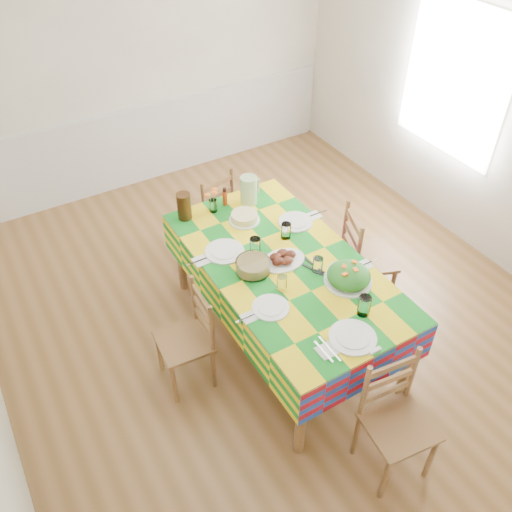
{
  "coord_description": "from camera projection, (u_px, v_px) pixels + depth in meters",
  "views": [
    {
      "loc": [
        -1.82,
        -2.93,
        3.54
      ],
      "look_at": [
        -0.22,
        -0.24,
        0.84
      ],
      "focal_mm": 38.0,
      "sensor_mm": 36.0,
      "label": 1
    }
  ],
  "objects": [
    {
      "name": "salad_platter",
      "position": [
        349.0,
        276.0,
        3.92
      ],
      "size": [
        0.35,
        0.35,
        0.15
      ],
      "color": "white",
      "rests_on": "dining_table"
    },
    {
      "name": "green_pitcher",
      "position": [
        249.0,
        190.0,
        4.63
      ],
      "size": [
        0.15,
        0.15,
        0.25
      ],
      "primitive_type": "cylinder",
      "color": "#A2C389",
      "rests_on": "dining_table"
    },
    {
      "name": "serving_utensils",
      "position": [
        309.0,
        265.0,
        4.09
      ],
      "size": [
        0.13,
        0.3,
        0.01
      ],
      "color": "black",
      "rests_on": "dining_table"
    },
    {
      "name": "setting_left_far",
      "position": [
        235.0,
        250.0,
        4.17
      ],
      "size": [
        0.56,
        0.34,
        0.15
      ],
      "rotation": [
        0.0,
        0.0,
        1.57
      ],
      "color": "white",
      "rests_on": "dining_table"
    },
    {
      "name": "tea_pitcher",
      "position": [
        184.0,
        206.0,
        4.47
      ],
      "size": [
        0.12,
        0.12,
        0.24
      ],
      "primitive_type": "cylinder",
      "color": "black",
      "rests_on": "dining_table"
    },
    {
      "name": "setting_left_near",
      "position": [
        274.0,
        299.0,
        3.78
      ],
      "size": [
        0.48,
        0.28,
        0.13
      ],
      "rotation": [
        0.0,
        0.0,
        1.57
      ],
      "color": "white",
      "rests_on": "dining_table"
    },
    {
      "name": "setting_near_head",
      "position": [
        356.0,
        326.0,
        3.58
      ],
      "size": [
        0.51,
        0.34,
        0.15
      ],
      "color": "white",
      "rests_on": "dining_table"
    },
    {
      "name": "name_card",
      "position": [
        375.0,
        351.0,
        3.45
      ],
      "size": [
        0.09,
        0.03,
        0.02
      ],
      "primitive_type": "cube",
      "color": "white",
      "rests_on": "dining_table"
    },
    {
      "name": "chair_left",
      "position": [
        189.0,
        339.0,
        4.03
      ],
      "size": [
        0.4,
        0.42,
        0.89
      ],
      "rotation": [
        0.0,
        0.0,
        -1.64
      ],
      "color": "brown",
      "rests_on": "room"
    },
    {
      "name": "setting_right_near",
      "position": [
        336.0,
        270.0,
        4.01
      ],
      "size": [
        0.52,
        0.3,
        0.13
      ],
      "rotation": [
        0.0,
        0.0,
        -1.57
      ],
      "color": "white",
      "rests_on": "dining_table"
    },
    {
      "name": "window_right",
      "position": [
        455.0,
        81.0,
        5.0
      ],
      "size": [
        0.0,
        1.4,
        1.4
      ],
      "primitive_type": "plane",
      "rotation": [
        0.0,
        -1.57,
        0.0
      ],
      "color": "white",
      "rests_on": "room"
    },
    {
      "name": "wainscot",
      "position": [
        152.0,
        140.0,
        6.22
      ],
      "size": [
        4.41,
        0.06,
        0.92
      ],
      "color": "silver",
      "rests_on": "room"
    },
    {
      "name": "dining_table",
      "position": [
        284.0,
        272.0,
        4.17
      ],
      "size": [
        1.12,
        2.09,
        0.81
      ],
      "color": "brown",
      "rests_on": "room"
    },
    {
      "name": "pasta_bowl",
      "position": [
        253.0,
        266.0,
        4.01
      ],
      "size": [
        0.26,
        0.26,
        0.09
      ],
      "color": "white",
      "rests_on": "dining_table"
    },
    {
      "name": "chair_near",
      "position": [
        395.0,
        420.0,
        3.47
      ],
      "size": [
        0.46,
        0.45,
        0.95
      ],
      "rotation": [
        0.0,
        0.0,
        -0.12
      ],
      "color": "brown",
      "rests_on": "room"
    },
    {
      "name": "cake",
      "position": [
        244.0,
        217.0,
        4.49
      ],
      "size": [
        0.26,
        0.26,
        0.07
      ],
      "color": "white",
      "rests_on": "dining_table"
    },
    {
      "name": "chair_right",
      "position": [
        364.0,
        258.0,
        4.66
      ],
      "size": [
        0.54,
        0.55,
        0.97
      ],
      "rotation": [
        0.0,
        0.0,
        1.21
      ],
      "color": "brown",
      "rests_on": "room"
    },
    {
      "name": "flower_vase",
      "position": [
        213.0,
        202.0,
        4.55
      ],
      "size": [
        0.14,
        0.11,
        0.22
      ],
      "color": "white",
      "rests_on": "dining_table"
    },
    {
      "name": "hot_sauce",
      "position": [
        225.0,
        197.0,
        4.63
      ],
      "size": [
        0.04,
        0.04,
        0.17
      ],
      "primitive_type": "cylinder",
      "color": "#AC2F0D",
      "rests_on": "dining_table"
    },
    {
      "name": "chair_far",
      "position": [
        210.0,
        212.0,
        5.2
      ],
      "size": [
        0.5,
        0.48,
        0.93
      ],
      "rotation": [
        0.0,
        0.0,
        3.4
      ],
      "color": "brown",
      "rests_on": "room"
    },
    {
      "name": "setting_right_far",
      "position": [
        293.0,
        225.0,
        4.42
      ],
      "size": [
        0.54,
        0.31,
        0.14
      ],
      "rotation": [
        0.0,
        0.0,
        -1.57
      ],
      "color": "white",
      "rests_on": "dining_table"
    },
    {
      "name": "room",
      "position": [
        266.0,
        176.0,
        4.04
      ],
      "size": [
        4.58,
        5.08,
        2.78
      ],
      "color": "brown",
      "rests_on": "ground"
    },
    {
      "name": "meat_platter",
      "position": [
        283.0,
        259.0,
        4.1
      ],
      "size": [
        0.36,
        0.26,
        0.07
      ],
      "color": "white",
      "rests_on": "dining_table"
    }
  ]
}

